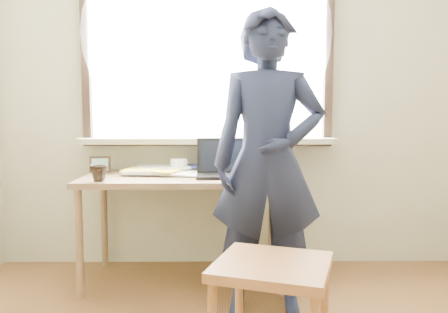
{
  "coord_description": "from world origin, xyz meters",
  "views": [
    {
      "loc": [
        -0.11,
        -1.25,
        1.11
      ],
      "look_at": [
        -0.09,
        0.95,
        0.9
      ],
      "focal_mm": 35.0,
      "sensor_mm": 36.0,
      "label": 1
    }
  ],
  "objects_px": {
    "desk": "(185,187)",
    "person": "(268,163)",
    "laptop": "(224,167)",
    "mug_white": "(179,165)",
    "mug_dark": "(99,173)",
    "work_chair": "(272,279)"
  },
  "relations": [
    {
      "from": "laptop",
      "to": "person",
      "type": "height_order",
      "value": "person"
    },
    {
      "from": "laptop",
      "to": "work_chair",
      "type": "distance_m",
      "value": 1.11
    },
    {
      "from": "desk",
      "to": "person",
      "type": "height_order",
      "value": "person"
    },
    {
      "from": "desk",
      "to": "mug_dark",
      "type": "distance_m",
      "value": 0.57
    },
    {
      "from": "mug_white",
      "to": "mug_dark",
      "type": "bearing_deg",
      "value": -135.95
    },
    {
      "from": "laptop",
      "to": "person",
      "type": "bearing_deg",
      "value": -61.59
    },
    {
      "from": "mug_dark",
      "to": "person",
      "type": "relative_size",
      "value": 0.06
    },
    {
      "from": "work_chair",
      "to": "desk",
      "type": "bearing_deg",
      "value": 113.59
    },
    {
      "from": "desk",
      "to": "work_chair",
      "type": "height_order",
      "value": "desk"
    },
    {
      "from": "mug_white",
      "to": "mug_dark",
      "type": "distance_m",
      "value": 0.62
    },
    {
      "from": "mug_dark",
      "to": "laptop",
      "type": "bearing_deg",
      "value": 15.5
    },
    {
      "from": "laptop",
      "to": "mug_dark",
      "type": "distance_m",
      "value": 0.79
    },
    {
      "from": "desk",
      "to": "person",
      "type": "bearing_deg",
      "value": -42.94
    },
    {
      "from": "mug_dark",
      "to": "person",
      "type": "height_order",
      "value": "person"
    },
    {
      "from": "mug_dark",
      "to": "person",
      "type": "xyz_separation_m",
      "value": [
        1.0,
        -0.23,
        0.09
      ]
    },
    {
      "from": "laptop",
      "to": "work_chair",
      "type": "height_order",
      "value": "laptop"
    },
    {
      "from": "desk",
      "to": "mug_white",
      "type": "relative_size",
      "value": 10.88
    },
    {
      "from": "desk",
      "to": "mug_dark",
      "type": "bearing_deg",
      "value": -154.35
    },
    {
      "from": "mug_dark",
      "to": "work_chair",
      "type": "distance_m",
      "value": 1.31
    },
    {
      "from": "mug_white",
      "to": "person",
      "type": "bearing_deg",
      "value": -49.79
    },
    {
      "from": "desk",
      "to": "laptop",
      "type": "height_order",
      "value": "laptop"
    },
    {
      "from": "desk",
      "to": "person",
      "type": "xyz_separation_m",
      "value": [
        0.5,
        -0.47,
        0.21
      ]
    }
  ]
}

